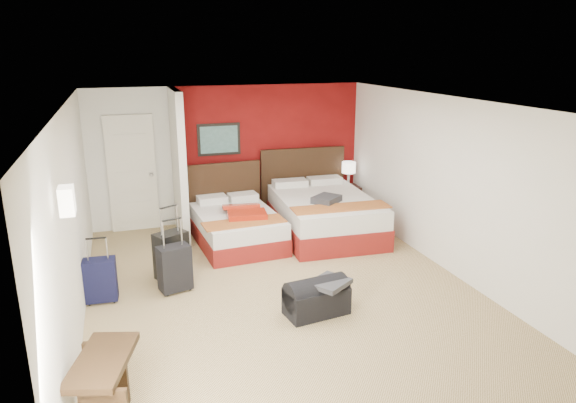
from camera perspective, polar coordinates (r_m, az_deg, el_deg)
name	(u,v)px	position (r m, az deg, el deg)	size (l,w,h in m)	color
ground	(283,291)	(7.12, -0.57, -9.73)	(6.50, 6.50, 0.00)	tan
room_walls	(160,183)	(7.76, -13.74, 1.92)	(5.02, 6.52, 2.50)	white
red_accent_panel	(269,152)	(9.88, -2.08, 5.40)	(3.50, 0.04, 2.50)	maroon
partition_wall	(179,165)	(8.96, -11.81, 3.90)	(0.12, 1.20, 2.50)	silver
entry_door	(132,174)	(9.54, -16.63, 2.92)	(0.82, 0.06, 2.05)	silver
bed_left	(237,228)	(8.69, -5.58, -2.94)	(1.25, 1.79, 0.54)	silver
bed_right	(325,216)	(9.11, 4.04, -1.55)	(1.56, 2.23, 0.67)	white
red_suitcase_open	(244,211)	(8.52, -4.84, -1.05)	(0.61, 0.83, 0.10)	#A1210D
jacket_bundle	(326,199)	(8.69, 4.22, 0.25)	(0.45, 0.36, 0.11)	#35363A
nightstand	(348,200)	(10.24, 6.53, 0.14)	(0.41, 0.41, 0.57)	black
table_lamp	(349,174)	(10.11, 6.62, 2.98)	(0.27, 0.27, 0.47)	white
suitcase_black	(172,257)	(7.52, -12.58, -5.93)	(0.44, 0.27, 0.66)	black
suitcase_charcoal	(175,270)	(7.16, -12.24, -7.30)	(0.41, 0.26, 0.61)	black
suitcase_navy	(101,282)	(7.14, -19.75, -8.24)	(0.40, 0.24, 0.55)	black
duffel_bag	(316,299)	(6.49, 3.12, -10.60)	(0.76, 0.40, 0.38)	black
jacket_draped	(330,283)	(6.40, 4.58, -8.82)	(0.45, 0.38, 0.06)	#3A3B40
desk	(106,394)	(4.93, -19.23, -19.18)	(0.41, 0.83, 0.69)	black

